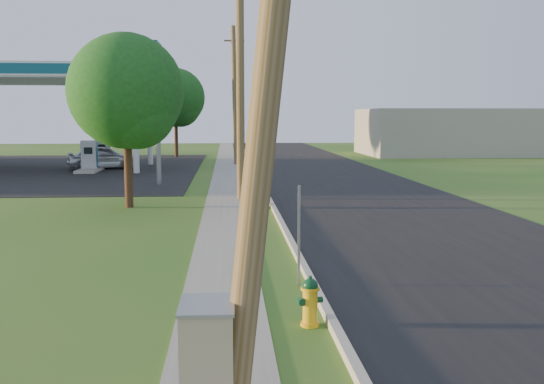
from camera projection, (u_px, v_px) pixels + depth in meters
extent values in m
plane|color=#225915|center=(317.00, 376.00, 7.81)|extent=(140.00, 140.00, 0.00)
cube|color=black|center=(417.00, 229.00, 18.04)|extent=(8.00, 120.00, 0.02)
cube|color=#A4A296|center=(284.00, 228.00, 17.74)|extent=(0.15, 120.00, 0.15)
cube|color=gray|center=(224.00, 231.00, 17.62)|extent=(1.50, 120.00, 0.03)
cylinder|color=brown|center=(240.00, 77.00, 23.99)|extent=(0.32, 0.32, 9.80)
cylinder|color=brown|center=(235.00, 96.00, 41.82)|extent=(0.49, 0.32, 9.50)
cube|color=brown|center=(234.00, 41.00, 41.36)|extent=(1.40, 0.10, 0.12)
cube|color=gray|center=(299.00, 236.00, 11.86)|extent=(0.05, 0.04, 2.00)
cube|color=gray|center=(263.00, 177.00, 23.54)|extent=(0.05, 0.04, 2.00)
cube|color=gray|center=(251.00, 157.00, 35.62)|extent=(0.05, 0.04, 2.00)
cylinder|color=silver|center=(135.00, 127.00, 35.40)|extent=(0.36, 0.36, 5.50)
cylinder|color=silver|center=(150.00, 125.00, 41.93)|extent=(0.36, 0.36, 5.50)
cube|color=silver|center=(20.00, 74.00, 37.73)|extent=(18.00, 9.00, 0.90)
cube|color=#0F5164|center=(20.00, 74.00, 37.73)|extent=(18.15, 9.15, 0.63)
cube|color=silver|center=(20.00, 80.00, 37.77)|extent=(18.18, 9.18, 0.10)
cube|color=#A4A296|center=(90.00, 170.00, 36.80)|extent=(1.20, 3.20, 0.18)
cube|color=#9EA0A3|center=(89.00, 155.00, 36.68)|extent=(0.90, 0.50, 1.70)
cube|color=#0F5164|center=(89.00, 155.00, 36.68)|extent=(0.94, 0.40, 1.50)
cube|color=black|center=(88.00, 151.00, 36.38)|extent=(0.50, 0.02, 0.40)
cube|color=#A4A296|center=(103.00, 165.00, 40.76)|extent=(1.20, 3.20, 0.18)
cube|color=#9EA0A3|center=(103.00, 151.00, 40.64)|extent=(0.90, 0.50, 1.70)
cube|color=#0F5164|center=(103.00, 151.00, 40.64)|extent=(0.94, 0.40, 1.50)
cube|color=black|center=(102.00, 147.00, 40.34)|extent=(0.50, 0.02, 0.40)
cylinder|color=gray|center=(158.00, 134.00, 29.44)|extent=(0.24, 0.24, 5.00)
cube|color=silver|center=(156.00, 65.00, 29.04)|extent=(0.30, 2.00, 2.00)
cube|color=#0F5164|center=(156.00, 48.00, 28.94)|extent=(0.34, 2.04, 0.50)
cube|color=#A09989|center=(444.00, 132.00, 53.41)|extent=(14.00, 10.00, 4.00)
cylinder|color=#332012|center=(128.00, 163.00, 22.18)|extent=(0.30, 0.30, 3.26)
sphere|color=#1A461A|center=(126.00, 91.00, 21.86)|extent=(4.18, 4.18, 4.18)
sphere|color=#1A461A|center=(136.00, 109.00, 21.67)|extent=(2.87, 2.87, 2.87)
cylinder|color=#332012|center=(176.00, 134.00, 50.16)|extent=(0.30, 0.30, 3.77)
sphere|color=#1A461A|center=(175.00, 98.00, 49.79)|extent=(4.82, 4.82, 4.82)
sphere|color=#1A461A|center=(180.00, 107.00, 49.62)|extent=(3.32, 3.32, 3.32)
cylinder|color=gold|center=(310.00, 324.00, 9.68)|extent=(0.30, 0.30, 0.07)
cylinder|color=gold|center=(310.00, 306.00, 9.64)|extent=(0.24, 0.24, 0.65)
cylinder|color=gold|center=(310.00, 289.00, 9.61)|extent=(0.30, 0.30, 0.04)
sphere|color=#0B3A1B|center=(310.00, 286.00, 9.60)|extent=(0.25, 0.25, 0.25)
cylinder|color=#0B3A1B|center=(310.00, 278.00, 9.59)|extent=(0.05, 0.05, 0.07)
cylinder|color=#0B3A1B|center=(314.00, 303.00, 9.49)|extent=(0.15, 0.15, 0.12)
cylinder|color=#0B3A1B|center=(301.00, 301.00, 9.59)|extent=(0.13, 0.12, 0.10)
cylinder|color=#0B3A1B|center=(319.00, 300.00, 9.68)|extent=(0.13, 0.12, 0.10)
cylinder|color=yellow|center=(264.00, 208.00, 22.06)|extent=(0.29, 0.29, 0.06)
cylinder|color=yellow|center=(264.00, 200.00, 22.02)|extent=(0.23, 0.23, 0.62)
cylinder|color=yellow|center=(264.00, 193.00, 21.99)|extent=(0.29, 0.29, 0.04)
sphere|color=#0B3B22|center=(264.00, 192.00, 21.99)|extent=(0.24, 0.24, 0.24)
cylinder|color=#0B3B22|center=(264.00, 188.00, 21.97)|extent=(0.05, 0.05, 0.06)
cylinder|color=#0B3B22|center=(263.00, 198.00, 21.87)|extent=(0.14, 0.14, 0.11)
cylinder|color=#0B3B22|center=(260.00, 198.00, 22.03)|extent=(0.12, 0.11, 0.09)
cylinder|color=#0B3B22|center=(268.00, 198.00, 22.00)|extent=(0.12, 0.11, 0.09)
cylinder|color=yellow|center=(251.00, 178.00, 32.65)|extent=(0.28, 0.28, 0.06)
cylinder|color=yellow|center=(251.00, 173.00, 32.62)|extent=(0.22, 0.22, 0.61)
cylinder|color=yellow|center=(251.00, 168.00, 32.59)|extent=(0.28, 0.28, 0.04)
sphere|color=#0B3B22|center=(251.00, 168.00, 32.58)|extent=(0.23, 0.23, 0.23)
cylinder|color=#0B3B22|center=(251.00, 165.00, 32.57)|extent=(0.05, 0.05, 0.06)
cylinder|color=#0B3B22|center=(251.00, 172.00, 32.47)|extent=(0.13, 0.14, 0.11)
cylinder|color=#0B3B22|center=(248.00, 172.00, 32.62)|extent=(0.11, 0.11, 0.09)
cylinder|color=#0B3B22|center=(254.00, 172.00, 32.60)|extent=(0.11, 0.11, 0.09)
cube|color=tan|center=(208.00, 365.00, 6.57)|extent=(0.57, 0.75, 1.30)
cube|color=gray|center=(207.00, 305.00, 6.48)|extent=(0.60, 0.79, 0.04)
imported|color=silver|center=(104.00, 157.00, 38.61)|extent=(4.81, 2.89, 1.53)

